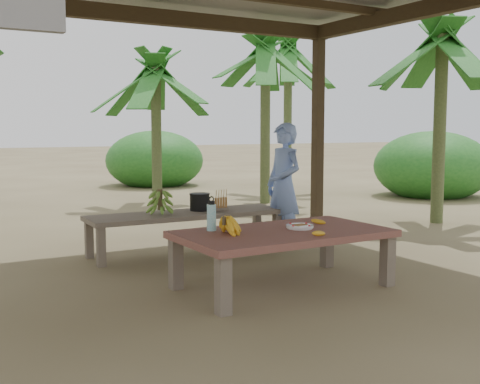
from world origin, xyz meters
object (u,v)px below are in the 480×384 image
ripe_banana_bunch (224,225)px  cooking_pot (200,202)px  plate (300,227)px  water_flask (211,216)px  work_table (283,238)px  bench (187,217)px  woman (284,185)px

ripe_banana_bunch → cooking_pot: (0.62, 1.73, -0.04)m
plate → water_flask: size_ratio=0.82×
plate → work_table: bearing=-177.9°
bench → water_flask: 1.54m
water_flask → woman: woman is taller
work_table → ripe_banana_bunch: 0.56m
work_table → ripe_banana_bunch: size_ratio=6.80×
bench → water_flask: water_flask is taller
ripe_banana_bunch → cooking_pot: size_ratio=1.20×
bench → woman: (1.11, -0.26, 0.32)m
plate → woman: (0.84, 1.49, 0.20)m
ripe_banana_bunch → cooking_pot: bearing=70.2°
work_table → woman: (1.02, 1.50, 0.28)m
plate → cooking_pot: bearing=92.8°
bench → ripe_banana_bunch: bearing=-103.3°
work_table → water_flask: water_flask is taller
bench → plate: (0.28, -1.75, 0.12)m
bench → water_flask: bearing=-105.5°
work_table → cooking_pot: size_ratio=8.18×
work_table → bench: work_table is taller
cooking_pot → plate: bearing=-87.2°
cooking_pot → bench: bearing=-162.8°
ripe_banana_bunch → plate: size_ratio=1.10×
water_flask → cooking_pot: water_flask is taller
work_table → plate: plate is taller
bench → cooking_pot: size_ratio=10.00×
plate → cooking_pot: cooking_pot is taller
plate → ripe_banana_bunch: bearing=174.2°
woman → ripe_banana_bunch: bearing=-51.2°
work_table → plate: bearing=1.6°
plate → woman: 1.72m
cooking_pot → woman: (0.93, -0.32, 0.17)m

